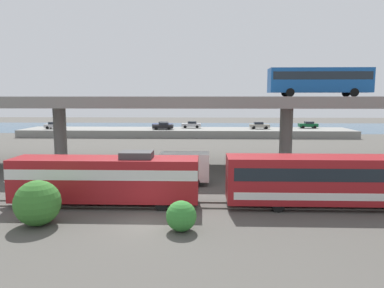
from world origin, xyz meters
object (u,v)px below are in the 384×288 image
Objects in this scene: train_coach_lead at (366,179)px; parked_car_3 at (259,125)px; service_truck_west at (176,167)px; parked_car_4 at (308,125)px; parked_car_1 at (163,126)px; parked_car_2 at (191,125)px; transit_bus_on_overpass at (320,80)px; parked_car_0 at (55,125)px; train_locomotive at (97,177)px; parked_car_5 at (163,125)px.

parked_car_3 is at bearing -89.86° from train_coach_lead.
service_truck_west is 1.65× the size of parked_car_4.
parked_car_1 is 7.29m from parked_car_2.
parked_car_0 is at bearing 144.99° from transit_bus_on_overpass.
parked_car_2 is at bearing 172.83° from parked_car_3.
train_coach_lead is (20.31, -0.00, -0.02)m from train_locomotive.
parked_car_1 reaches higher than service_truck_west.
parked_car_0 is 0.99× the size of parked_car_3.
parked_car_5 is (-0.97, 51.77, 0.14)m from train_locomotive.
parked_car_4 is at bearing -119.00° from service_truck_west.
train_coach_lead is at bearing 78.32° from parked_car_4.
service_truck_west is (-16.53, -10.59, -8.77)m from transit_bus_on_overpass.
train_coach_lead reaches higher than parked_car_4.
parked_car_4 is (55.70, 3.60, -0.00)m from parked_car_0.
parked_car_1 is (-0.51, 48.79, 0.14)m from train_locomotive.
service_truck_west is at bearing -108.29° from parked_car_3.
train_locomotive reaches higher than parked_car_2.
parked_car_3 is (44.51, 1.37, 0.00)m from parked_car_0.
parked_car_2 is (-16.67, 35.71, -8.07)m from transit_bus_on_overpass.
parked_car_3 is 11.40m from parked_car_4.
transit_bus_on_overpass reaches higher than parked_car_2.
parked_car_0 is at bearing -2.65° from parked_car_1.
parked_car_5 is (-6.47, 44.95, 0.70)m from service_truck_west.
transit_bus_on_overpass reaches higher than parked_car_3.
train_locomotive is 48.79m from parked_car_1.
parked_car_5 is at bearing -67.66° from train_coach_lead.
service_truck_west is at bearing -147.35° from transit_bus_on_overpass.
parked_car_2 is at bearing 115.03° from transit_bus_on_overpass.
train_coach_lead is 55.19m from parked_car_2.
parked_car_5 is (-0.46, 2.98, -0.00)m from parked_car_1.
parked_car_3 is at bearing -111.49° from train_locomotive.
train_coach_lead reaches higher than parked_car_0.
parked_car_1 is at bearing -81.86° from service_truck_west.
train_coach_lead is 4.75× the size of parked_car_1.
parked_car_1 is 1.01× the size of parked_car_5.
train_coach_lead is 51.26m from parked_car_3.
transit_bus_on_overpass is at bearing -95.64° from train_coach_lead.
parked_car_1 is (-20.81, 48.79, 0.17)m from train_coach_lead.
transit_bus_on_overpass reaches higher than parked_car_1.
parked_car_1 is at bearing -66.90° from train_coach_lead.
transit_bus_on_overpass is 42.12m from parked_car_5.
transit_bus_on_overpass reaches higher than service_truck_west.
parked_car_2 is at bearing 0.81° from parked_car_4.
train_coach_lead reaches higher than parked_car_3.
train_locomotive is 55.51m from parked_car_0.
transit_bus_on_overpass reaches higher than parked_car_4.
train_coach_lead is 4.84× the size of parked_car_3.
parked_car_4 is (11.06, 53.49, 0.16)m from train_coach_lead.
train_coach_lead is 53.04m from parked_car_1.
transit_bus_on_overpass reaches higher than train_coach_lead.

